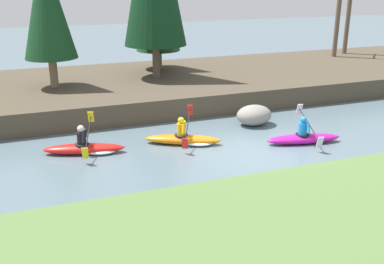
% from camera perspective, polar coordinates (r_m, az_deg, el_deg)
% --- Properties ---
extents(ground_plane, '(90.00, 90.00, 0.00)m').
position_cam_1_polar(ground_plane, '(15.27, 7.49, -2.85)').
color(ground_plane, slate).
extents(riverbank_far, '(44.00, 8.93, 0.94)m').
position_cam_1_polar(riverbank_far, '(22.92, -2.71, 6.01)').
color(riverbank_far, '#4C4233').
rests_on(riverbank_far, ground).
extents(conifer_tree_left, '(2.29, 2.29, 6.01)m').
position_cam_1_polar(conifer_tree_left, '(20.82, -18.00, 15.26)').
color(conifer_tree_left, '#7A664C').
rests_on(conifer_tree_left, riverbank_far).
extents(conifer_tree_centre, '(2.34, 2.34, 6.08)m').
position_cam_1_polar(conifer_tree_centre, '(24.23, -4.45, 16.22)').
color(conifer_tree_centre, brown).
rests_on(conifer_tree_centre, riverbank_far).
extents(bare_tree_upstream, '(3.44, 3.39, 6.22)m').
position_cam_1_polar(bare_tree_upstream, '(29.50, 18.11, 14.75)').
color(bare_tree_upstream, brown).
rests_on(bare_tree_upstream, riverbank_far).
extents(kayaker_lead, '(2.79, 2.06, 1.20)m').
position_cam_1_polar(kayaker_lead, '(16.57, 14.03, -0.67)').
color(kayaker_lead, '#C61999').
rests_on(kayaker_lead, ground).
extents(kayaker_middle, '(2.70, 1.95, 1.20)m').
position_cam_1_polar(kayaker_middle, '(16.00, -0.79, -0.88)').
color(kayaker_middle, orange).
rests_on(kayaker_middle, ground).
extents(kayaker_trailing, '(2.78, 2.04, 1.20)m').
position_cam_1_polar(kayaker_trailing, '(15.58, -13.15, -1.97)').
color(kayaker_trailing, red).
rests_on(kayaker_trailing, ground).
extents(boulder_midstream, '(1.45, 1.14, 0.82)m').
position_cam_1_polar(boulder_midstream, '(18.18, 7.88, 2.13)').
color(boulder_midstream, gray).
rests_on(boulder_midstream, ground).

